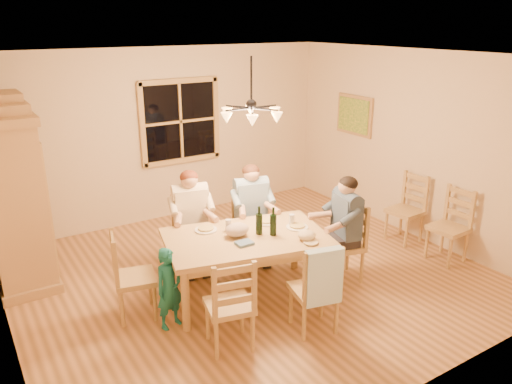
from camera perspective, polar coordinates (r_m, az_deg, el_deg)
floor at (r=6.40m, az=-0.48°, el=-9.58°), size 5.50×5.50×0.00m
ceiling at (r=5.63m, az=-0.55°, el=15.31°), size 5.50×5.00×0.02m
wall_back at (r=8.04m, az=-9.99°, el=6.44°), size 5.50×0.02×2.70m
wall_right at (r=7.64m, az=17.40°, el=5.19°), size 0.02×5.00×2.70m
window at (r=8.05m, az=-8.65°, el=7.98°), size 1.30×0.06×1.30m
painting at (r=8.37m, az=11.17°, el=8.61°), size 0.06×0.78×0.64m
chandelier at (r=5.70m, az=-0.53°, el=9.06°), size 0.77×0.68×0.71m
armoire at (r=6.65m, az=-26.04°, el=-0.55°), size 0.66×1.40×2.30m
dining_table at (r=5.69m, az=-1.13°, el=-5.99°), size 2.01×1.48×0.76m
chair_far_left at (r=6.49m, az=-7.28°, el=-6.33°), size 0.52×0.51×0.99m
chair_far_right at (r=6.68m, az=-0.51°, el=-5.41°), size 0.52×0.51×0.99m
chair_near_left at (r=5.04m, az=-3.03°, el=-14.28°), size 0.52×0.51×0.99m
chair_near_right at (r=5.31m, az=6.58°, el=-12.45°), size 0.52×0.51×0.99m
chair_end_left at (r=5.64m, az=-13.53°, el=-10.88°), size 0.51×0.52×0.99m
chair_end_right at (r=6.31m, az=9.88°, el=-7.25°), size 0.51×0.52×0.99m
adult_woman at (r=6.28m, az=-7.49°, el=-1.89°), size 0.47×0.50×0.87m
adult_plaid_man at (r=6.47m, az=-0.52°, el=-1.07°), size 0.47×0.50×0.87m
adult_slate_man at (r=6.09m, az=10.17°, el=-2.71°), size 0.50×0.47×0.87m
towel at (r=4.97m, az=7.71°, el=-9.60°), size 0.39×0.18×0.58m
wine_bottle_a at (r=5.65m, az=0.36°, el=-3.25°), size 0.08×0.08×0.33m
wine_bottle_b at (r=5.62m, az=1.98°, el=-3.37°), size 0.08×0.08×0.33m
plate_woman at (r=5.81m, az=-5.75°, el=-4.33°), size 0.26×0.26×0.02m
plate_plaid at (r=6.01m, az=1.19°, el=-3.45°), size 0.26×0.26×0.02m
plate_slate at (r=5.88m, az=4.73°, el=-4.03°), size 0.26×0.26×0.02m
wine_glass_a at (r=5.77m, az=-3.20°, el=-3.82°), size 0.06×0.06×0.14m
wine_glass_b at (r=5.92m, az=4.10°, el=-3.21°), size 0.06×0.06×0.14m
cap at (r=5.57m, az=5.81°, el=-4.93°), size 0.20×0.20×0.11m
napkin at (r=5.44m, az=-1.34°, el=-5.87°), size 0.21×0.18×0.03m
cloth_bundle at (r=5.62m, az=-2.20°, el=-4.34°), size 0.28×0.22×0.15m
child at (r=5.32m, az=-9.86°, el=-10.78°), size 0.37×0.29×0.89m
chair_spare_front at (r=7.15m, az=20.97°, el=-5.03°), size 0.44×0.46×0.99m
chair_spare_back at (r=7.57m, az=16.56°, el=-3.19°), size 0.45×0.47×0.99m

